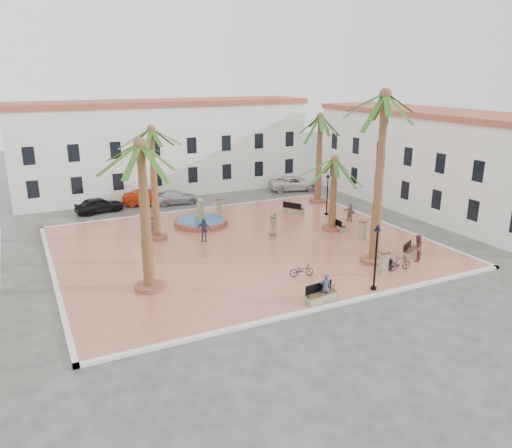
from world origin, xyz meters
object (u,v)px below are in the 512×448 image
at_px(cyclist_b, 417,248).
at_px(bollard_n, 219,205).
at_px(palm_s, 384,112).
at_px(pedestrian_east, 350,212).
at_px(palm_e, 334,169).
at_px(bench_s, 321,296).
at_px(pedestrian_north, 153,224).
at_px(car_red, 147,198).
at_px(palm_nw, 152,142).
at_px(fountain, 201,221).
at_px(bench_se, 410,252).
at_px(car_black, 99,205).
at_px(palm_ne, 320,126).
at_px(car_silver, 176,197).
at_px(pedestrian_fountain_b, 204,230).
at_px(litter_bin, 390,264).
at_px(lamppost_e, 328,187).
at_px(bench_e, 338,227).
at_px(cyclist_a, 325,287).
at_px(bollard_se, 384,263).
at_px(pedestrian_fountain_a, 273,224).
at_px(bicycle_b, 400,263).
at_px(bollard_e, 363,229).
at_px(bench_ne, 293,210).
at_px(lamppost_s, 377,246).
at_px(car_white, 294,183).
at_px(palm_sw, 141,162).
at_px(bicycle_a, 302,270).

bearing_deg(cyclist_b, bollard_n, -103.17).
bearing_deg(palm_s, pedestrian_east, 63.42).
relative_size(palm_e, bench_s, 3.03).
relative_size(pedestrian_north, car_red, 0.38).
bearing_deg(palm_nw, pedestrian_north, 92.42).
xyz_separation_m(fountain, bench_s, (1.00, -16.51, -0.02)).
distance_m(bench_se, car_black, 27.28).
xyz_separation_m(palm_ne, car_silver, (-12.44, 5.83, -6.74)).
relative_size(palm_ne, pedestrian_fountain_b, 4.81).
bearing_deg(pedestrian_north, litter_bin, -164.38).
bearing_deg(lamppost_e, bench_e, -111.38).
relative_size(cyclist_a, pedestrian_fountain_b, 0.88).
xyz_separation_m(bollard_se, car_silver, (-6.17, 23.07, -0.31)).
xyz_separation_m(palm_e, bollard_se, (-2.41, -9.15, -4.07)).
xyz_separation_m(bollard_n, pedestrian_fountain_a, (1.28, -7.88, 0.28)).
bearing_deg(pedestrian_north, bicycle_b, -163.96).
relative_size(litter_bin, pedestrian_east, 0.46).
height_order(cyclist_a, bicycle_b, cyclist_a).
xyz_separation_m(palm_nw, palm_s, (11.60, -11.06, 2.42)).
relative_size(fountain, bollard_n, 3.44).
height_order(palm_e, bicycle_b, palm_e).
relative_size(palm_s, car_red, 2.48).
bearing_deg(cyclist_a, bollard_e, -116.64).
relative_size(pedestrian_east, car_black, 0.36).
bearing_deg(pedestrian_fountain_a, palm_nw, 122.70).
bearing_deg(pedestrian_north, pedestrian_east, -127.68).
distance_m(bench_ne, litter_bin, 14.29).
height_order(lamppost_s, bollard_n, lamppost_s).
height_order(bench_se, cyclist_a, cyclist_a).
xyz_separation_m(bollard_se, pedestrian_east, (5.13, 10.52, -0.03)).
relative_size(pedestrian_fountain_b, car_white, 0.33).
relative_size(palm_e, lamppost_e, 1.62).
distance_m(bollard_n, car_white, 12.14).
relative_size(cyclist_b, car_white, 0.34).
distance_m(litter_bin, car_red, 25.21).
xyz_separation_m(bench_s, bench_se, (9.48, 3.44, -0.03)).
xyz_separation_m(fountain, pedestrian_north, (-4.22, -0.94, 0.54)).
bearing_deg(palm_e, palm_nw, 163.23).
bearing_deg(palm_sw, bench_s, -35.66).
xyz_separation_m(cyclist_a, pedestrian_fountain_a, (2.78, 11.42, 0.16)).
height_order(palm_nw, palm_ne, palm_ne).
xyz_separation_m(palm_sw, car_red, (4.76, 19.46, -6.84)).
distance_m(palm_ne, bicycle_a, 19.95).
bearing_deg(car_red, palm_sw, -175.12).
relative_size(lamppost_e, cyclist_b, 2.04).
height_order(bench_ne, pedestrian_east, pedestrian_east).
distance_m(fountain, palm_s, 17.69).
bearing_deg(palm_e, car_silver, 121.67).
bearing_deg(cyclist_b, bench_ne, -120.55).
bearing_deg(lamppost_e, bicycle_b, -103.36).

